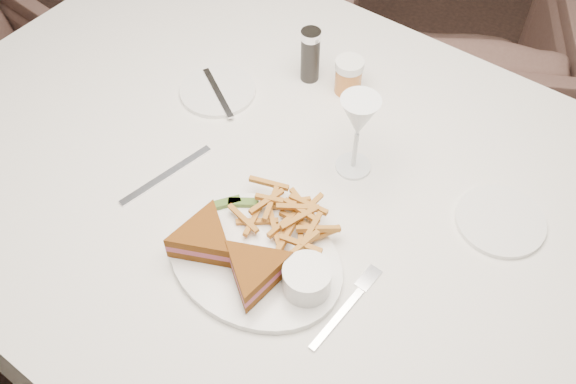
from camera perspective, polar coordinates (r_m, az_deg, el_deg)
The scene contains 4 objects.
ground at distance 1.89m, azimuth -2.16°, elevation -11.42°, with size 5.00×5.00×0.00m, color black.
table at distance 1.51m, azimuth 1.04°, elevation -8.80°, with size 1.63×1.08×0.75m, color silver.
chair_far at distance 2.11m, azimuth 13.58°, elevation 10.73°, with size 0.68×0.64×0.70m, color #4E362F.
table_setting at distance 1.13m, azimuth -0.13°, elevation -1.23°, with size 0.79×0.67×0.18m.
Camera 1 is at (0.52, -0.68, 1.69)m, focal length 40.00 mm.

